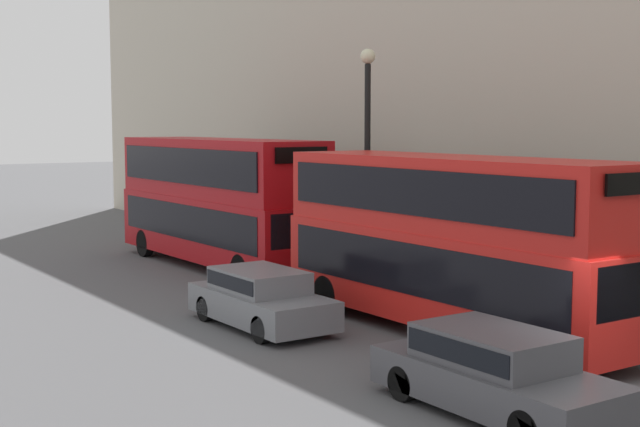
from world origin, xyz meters
TOP-DOWN VIEW (x-y plane):
  - ground_plane at (0.00, 0.00)m, footprint 200.00×200.00m
  - bus_leading at (1.60, 5.84)m, footprint 2.59×10.10m
  - bus_second_in_queue at (1.60, 17.58)m, footprint 2.59×10.62m
  - car_dark_sedan at (-1.80, 1.04)m, footprint 1.86×4.61m
  - car_hatchback at (-1.80, 8.90)m, footprint 1.85×4.32m
  - street_lamp at (3.25, 11.30)m, footprint 0.44×0.44m
  - pedestrian at (3.66, 7.15)m, footprint 0.36×0.36m

SIDE VIEW (x-z plane):
  - ground_plane at x=0.00m, z-range 0.00..0.00m
  - pedestrian at x=3.66m, z-range -0.07..1.53m
  - car_hatchback at x=-1.80m, z-range 0.04..1.45m
  - car_dark_sedan at x=-1.80m, z-range 0.04..1.49m
  - bus_leading at x=1.60m, z-range 0.22..4.40m
  - bus_second_in_queue at x=1.60m, z-range 0.22..4.64m
  - street_lamp at x=3.25m, z-range 0.78..7.88m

